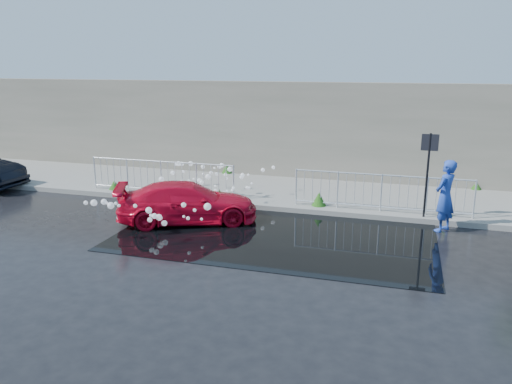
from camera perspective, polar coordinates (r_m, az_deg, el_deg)
ground at (r=12.33m, az=-1.05°, el=-6.00°), size 90.00×90.00×0.00m
pavement at (r=16.92m, az=4.08°, el=-0.02°), size 30.00×4.00×0.15m
curb at (r=15.04m, az=2.41°, el=-1.85°), size 30.00×0.25×0.16m
retaining_wall at (r=18.69m, az=5.67°, el=7.05°), size 30.00×0.60×3.50m
puddle at (r=13.10m, az=2.37°, el=-4.72°), size 8.00×5.00×0.01m
sign_post at (r=14.35m, az=19.09°, el=3.30°), size 0.45×0.06×2.50m
railing_left at (r=16.59m, az=-10.78°, el=1.80°), size 5.05×0.05×1.10m
railing_right at (r=14.80m, az=14.11°, el=0.06°), size 5.05×0.05×1.10m
weeds at (r=16.38m, az=3.12°, el=0.38°), size 12.17×3.93×0.41m
water_spray at (r=14.95m, az=-8.13°, el=0.40°), size 3.44×5.80×1.11m
red_car at (r=14.01m, az=-7.85°, el=-1.19°), size 4.15×2.99×1.12m
person at (r=13.93m, az=20.79°, el=-0.42°), size 0.75×0.83×1.91m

